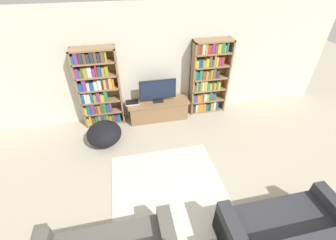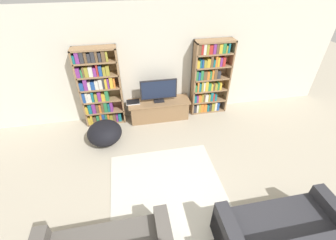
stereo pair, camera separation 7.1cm
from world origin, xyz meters
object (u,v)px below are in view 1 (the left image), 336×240
at_px(beanbag_ottoman, 104,134).
at_px(television, 158,90).
at_px(bookshelf_left, 98,89).
at_px(bookshelf_right, 208,78).
at_px(couch_right_sofa, 287,236).
at_px(tv_stand, 158,110).
at_px(laptop, 132,103).

bearing_deg(beanbag_ottoman, television, 27.06).
xyz_separation_m(bookshelf_left, beanbag_ottoman, (0.04, -0.78, -0.67)).
bearing_deg(bookshelf_left, television, -5.09).
height_order(bookshelf_right, beanbag_ottoman, bookshelf_right).
relative_size(television, couch_right_sofa, 0.51).
bearing_deg(tv_stand, beanbag_ottoman, -152.79).
xyz_separation_m(tv_stand, television, (0.00, -0.00, 0.54)).
relative_size(television, laptop, 2.69).
height_order(bookshelf_right, television, bookshelf_right).
xyz_separation_m(bookshelf_left, television, (1.33, -0.12, -0.13)).
height_order(tv_stand, television, television).
xyz_separation_m(television, laptop, (-0.61, 0.06, -0.28)).
distance_m(bookshelf_left, couch_right_sofa, 4.35).
distance_m(bookshelf_left, laptop, 0.83).
bearing_deg(beanbag_ottoman, tv_stand, 27.21).
height_order(bookshelf_right, laptop, bookshelf_right).
distance_m(tv_stand, couch_right_sofa, 3.60).
bearing_deg(bookshelf_right, beanbag_ottoman, -162.94).
height_order(bookshelf_left, television, bookshelf_left).
bearing_deg(laptop, couch_right_sofa, -63.28).
bearing_deg(bookshelf_right, couch_right_sofa, -91.81).
bearing_deg(laptop, beanbag_ottoman, -133.26).
bearing_deg(bookshelf_left, bookshelf_right, 0.02).
distance_m(couch_right_sofa, beanbag_ottoman, 3.67).
bearing_deg(couch_right_sofa, television, 108.35).
xyz_separation_m(tv_stand, couch_right_sofa, (1.13, -3.42, 0.05)).
xyz_separation_m(bookshelf_right, couch_right_sofa, (-0.11, -3.53, -0.63)).
relative_size(tv_stand, television, 1.73).
bearing_deg(bookshelf_right, bookshelf_left, -179.98).
xyz_separation_m(bookshelf_right, television, (-1.24, -0.12, -0.14)).
xyz_separation_m(bookshelf_right, tv_stand, (-1.24, -0.11, -0.68)).
bearing_deg(bookshelf_left, laptop, -4.90).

